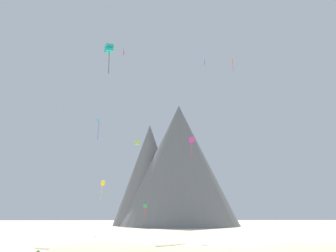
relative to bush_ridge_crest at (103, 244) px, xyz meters
name	(u,v)px	position (x,y,z in m)	size (l,w,h in m)	color
dune_back_low	(115,245)	(1.91, -0.06, -0.22)	(23.94, 12.52, 1.73)	beige
bush_ridge_crest	(103,244)	(0.00, 0.00, 0.00)	(1.91, 1.91, 0.44)	#568442
rock_massif	(176,172)	(16.18, 79.64, 20.06)	(56.19, 51.57, 46.26)	slate
kite_cyan_mid	(98,124)	(-5.38, 22.87, 24.83)	(0.57, 1.12, 4.99)	#33BCDB
kite_indigo_high	(205,63)	(16.61, -0.42, 30.20)	(0.24, 0.88, 0.92)	#5138B2
kite_green_low	(145,206)	(5.85, 25.79, 6.07)	(0.94, 0.93, 4.03)	green
kite_orange_high	(233,62)	(27.16, 23.61, 41.18)	(0.57, 0.83, 3.37)	orange
kite_teal_high	(109,49)	(-0.01, -1.90, 32.02)	(1.68, 1.65, 5.30)	teal
kite_red_high	(124,53)	(2.24, 1.22, 32.77)	(0.33, 1.54, 1.53)	red
kite_yellow_low	(103,183)	(-4.55, 28.37, 11.45)	(1.27, 1.52, 4.66)	yellow
kite_lime_mid	(137,142)	(4.01, 20.15, 19.94)	(0.95, 0.94, 0.91)	#8CD133
kite_magenta_mid	(192,140)	(15.64, 13.69, 19.21)	(1.24, 1.14, 4.24)	#D1339E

